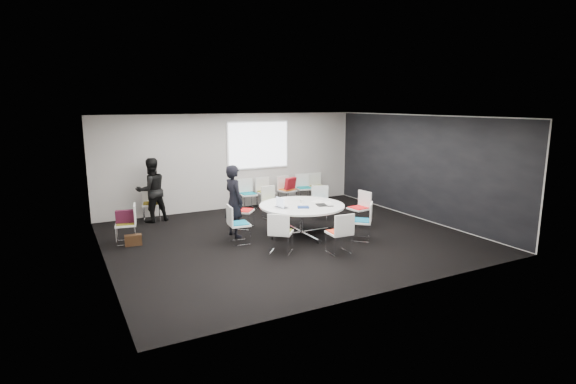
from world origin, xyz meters
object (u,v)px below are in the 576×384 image
chair_ring_b (320,209)px  chair_ring_e (239,232)px  chair_ring_d (243,218)px  chair_back_c (287,196)px  chair_back_a (248,200)px  person_main (234,201)px  chair_person_back (152,210)px  laptop (282,207)px  maroon_bag (125,216)px  brown_bag (133,240)px  conference_table (302,213)px  chair_back_b (265,198)px  chair_ring_f (281,240)px  chair_ring_c (273,209)px  chair_ring_g (339,241)px  chair_back_e (318,192)px  chair_spare_left (127,231)px  chair_ring_h (362,228)px  cup (301,201)px  chair_ring_a (359,215)px  chair_back_d (304,194)px  person_back (151,190)px

chair_ring_b → chair_ring_e: same height
chair_ring_d → chair_back_c: bearing=171.2°
chair_back_a → person_main: size_ratio=0.52×
chair_person_back → laptop: size_ratio=2.72×
chair_ring_e → maroon_bag: size_ratio=2.20×
person_main → brown_bag: 2.39m
conference_table → chair_back_b: size_ratio=2.29×
chair_ring_f → person_main: size_ratio=0.52×
chair_ring_c → chair_back_a: bearing=-97.7°
chair_ring_c → chair_ring_g: size_ratio=1.00×
chair_back_e → chair_spare_left: bearing=18.0°
chair_ring_b → person_main: person_main is taller
chair_ring_b → chair_ring_h: (-0.18, -2.12, 0.00)m
chair_ring_d → chair_back_b: same height
chair_back_a → chair_back_b: same height
person_main → chair_back_e: bearing=-64.9°
person_main → cup: 1.62m
chair_person_back → maroon_bag: bearing=76.1°
chair_ring_f → cup: (1.14, 1.16, 0.50)m
chair_ring_a → cup: bearing=77.5°
chair_spare_left → conference_table: bearing=-97.9°
chair_ring_a → chair_ring_g: size_ratio=1.00×
chair_ring_c → chair_ring_f: bearing=53.9°
chair_ring_g → chair_back_d: size_ratio=1.00×
chair_back_d → chair_back_a: bearing=10.0°
conference_table → laptop: 0.58m
cup → brown_bag: cup is taller
chair_ring_a → chair_ring_e: bearing=82.6°
person_back → chair_back_e: bearing=171.0°
chair_ring_g → cup: 1.82m
chair_ring_c → cup: (0.05, -1.50, 0.50)m
chair_ring_c → chair_ring_e: bearing=31.3°
maroon_bag → brown_bag: maroon_bag is taller
chair_ring_e → chair_back_d: bearing=137.0°
conference_table → laptop: size_ratio=6.25×
chair_ring_b → chair_person_back: bearing=5.3°
chair_ring_e → chair_back_b: 3.66m
chair_ring_c → chair_back_a: 1.38m
maroon_bag → chair_ring_g: bearing=-36.1°
chair_back_a → maroon_bag: bearing=25.8°
chair_ring_b → chair_back_b: same height
chair_ring_e → person_back: (-1.32, 2.84, 0.57)m
chair_ring_g → maroon_bag: chair_ring_g is taller
chair_ring_e → chair_spare_left: bearing=-112.8°
chair_ring_h → chair_back_d: same height
chair_ring_b → chair_back_b: size_ratio=1.00×
brown_bag → chair_back_e: bearing=19.1°
chair_ring_h → chair_person_back: size_ratio=1.00×
person_back → chair_ring_g: bearing=112.1°
conference_table → chair_ring_b: chair_ring_b is taller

